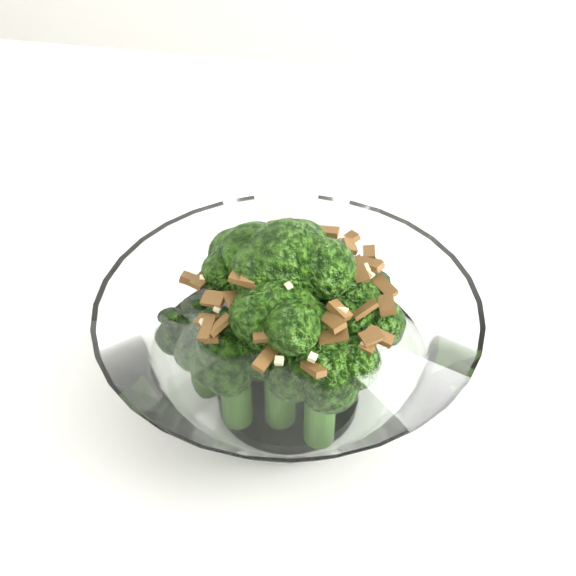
# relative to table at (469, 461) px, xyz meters

# --- Properties ---
(table) EXTENTS (1.20, 0.80, 0.75)m
(table) POSITION_rel_table_xyz_m (0.00, 0.00, 0.00)
(table) COLOR white
(table) RESTS_ON ground
(broccoli_dish) EXTENTS (0.20, 0.20, 0.12)m
(broccoli_dish) POSITION_rel_table_xyz_m (-0.11, -0.03, 0.11)
(broccoli_dish) COLOR white
(broccoli_dish) RESTS_ON table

